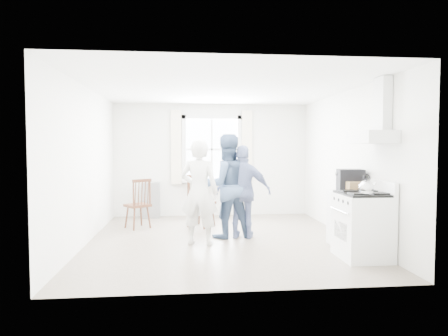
% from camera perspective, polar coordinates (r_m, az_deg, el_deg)
% --- Properties ---
extents(room_shell, '(4.62, 5.12, 2.64)m').
position_cam_1_polar(room_shell, '(6.83, -0.35, 0.48)').
color(room_shell, gray).
rests_on(room_shell, ground).
extents(window_assembly, '(1.88, 0.24, 1.70)m').
position_cam_1_polar(window_assembly, '(9.27, -1.75, 2.14)').
color(window_assembly, white).
rests_on(window_assembly, room_shell).
extents(range_hood, '(0.45, 0.76, 0.94)m').
position_cam_1_polar(range_hood, '(6.09, 20.81, 5.63)').
color(range_hood, silver).
rests_on(range_hood, room_shell).
extents(shelf_unit, '(0.40, 0.30, 0.80)m').
position_cam_1_polar(shelf_unit, '(9.24, -10.41, -4.52)').
color(shelf_unit, gray).
rests_on(shelf_unit, ground).
extents(gas_stove, '(0.68, 0.76, 1.12)m').
position_cam_1_polar(gas_stove, '(6.11, 19.20, -7.70)').
color(gas_stove, white).
rests_on(gas_stove, ground).
extents(kettle, '(0.20, 0.20, 0.29)m').
position_cam_1_polar(kettle, '(5.81, 19.68, -2.66)').
color(kettle, silver).
rests_on(kettle, gas_stove).
extents(low_cabinet, '(0.50, 0.55, 0.90)m').
position_cam_1_polar(low_cabinet, '(6.78, 17.23, -6.91)').
color(low_cabinet, silver).
rests_on(low_cabinet, ground).
extents(stereo_stack, '(0.45, 0.41, 0.35)m').
position_cam_1_polar(stereo_stack, '(6.69, 17.60, -1.66)').
color(stereo_stack, black).
rests_on(stereo_stack, low_cabinet).
extents(cardboard_box, '(0.26, 0.18, 0.17)m').
position_cam_1_polar(cardboard_box, '(6.50, 18.23, -2.61)').
color(cardboard_box, olive).
rests_on(cardboard_box, low_cabinet).
extents(windsor_chair_a, '(0.58, 0.57, 0.99)m').
position_cam_1_polar(windsor_chair_a, '(7.97, -11.88, -4.23)').
color(windsor_chair_a, '#452416').
rests_on(windsor_chair_a, ground).
extents(windsor_chair_b, '(0.62, 0.62, 1.06)m').
position_cam_1_polar(windsor_chair_b, '(7.94, -3.73, -3.89)').
color(windsor_chair_b, '#452416').
rests_on(windsor_chair_b, ground).
extents(person_left, '(0.79, 0.79, 1.73)m').
position_cam_1_polar(person_left, '(6.55, -3.54, -3.46)').
color(person_left, white).
rests_on(person_left, ground).
extents(person_mid, '(1.06, 1.06, 1.83)m').
position_cam_1_polar(person_mid, '(7.05, 0.35, -2.58)').
color(person_mid, '#405677').
rests_on(person_mid, ground).
extents(person_right, '(1.17, 1.17, 1.64)m').
position_cam_1_polar(person_right, '(7.02, 2.78, -3.41)').
color(person_right, navy).
rests_on(person_right, ground).
extents(potted_plant, '(0.21, 0.21, 0.34)m').
position_cam_1_polar(potted_plant, '(9.25, 1.73, -0.62)').
color(potted_plant, '#377D43').
rests_on(potted_plant, window_assembly).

